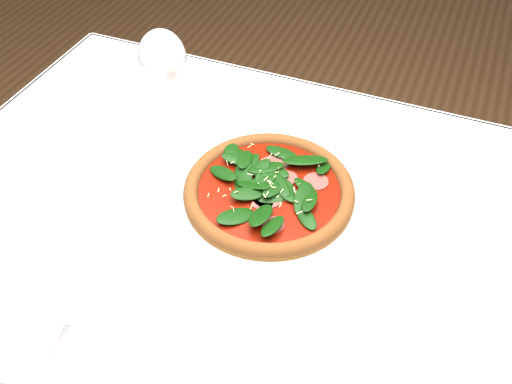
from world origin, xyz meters
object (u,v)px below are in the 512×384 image
at_px(plate, 269,197).
at_px(wine_glass, 163,62).
at_px(pizza, 269,189).
at_px(napkin, 51,367).

bearing_deg(plate, wine_glass, 156.32).
relative_size(pizza, napkin, 2.10).
height_order(plate, napkin, plate).
bearing_deg(pizza, plate, -45.00).
bearing_deg(wine_glass, pizza, -23.68).
distance_m(plate, pizza, 0.02).
bearing_deg(napkin, plate, 69.34).
xyz_separation_m(plate, wine_glass, (-0.24, 0.10, 0.14)).
distance_m(pizza, wine_glass, 0.29).
height_order(pizza, wine_glass, wine_glass).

